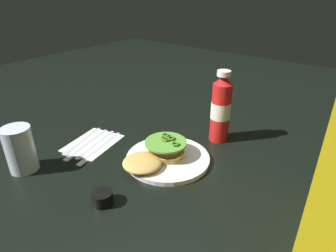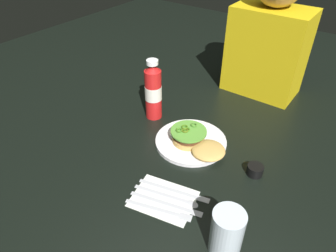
{
  "view_description": "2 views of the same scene",
  "coord_description": "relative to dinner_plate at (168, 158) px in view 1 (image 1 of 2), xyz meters",
  "views": [
    {
      "loc": [
        0.5,
        0.48,
        0.48
      ],
      "look_at": [
        -0.13,
        -0.01,
        0.08
      ],
      "focal_mm": 30.59,
      "sensor_mm": 36.0,
      "label": 1
    },
    {
      "loc": [
        0.36,
        -0.69,
        0.7
      ],
      "look_at": [
        -0.15,
        0.0,
        0.06
      ],
      "focal_mm": 32.68,
      "sensor_mm": 36.0,
      "label": 2
    }
  ],
  "objects": [
    {
      "name": "ground_plane",
      "position": [
        0.07,
        -0.03,
        -0.01
      ],
      "size": [
        3.0,
        3.0,
        0.0
      ],
      "primitive_type": "plane",
      "color": "black"
    },
    {
      "name": "dinner_plate",
      "position": [
        0.0,
        0.0,
        0.0
      ],
      "size": [
        0.25,
        0.25,
        0.01
      ],
      "primitive_type": "cylinder",
      "color": "white",
      "rests_on": "ground_plane"
    },
    {
      "name": "burger_sandwich",
      "position": [
        0.03,
        -0.02,
        0.03
      ],
      "size": [
        0.21,
        0.13,
        0.05
      ],
      "color": "tan",
      "rests_on": "dinner_plate"
    },
    {
      "name": "ketchup_bottle",
      "position": [
        -0.21,
        0.05,
        0.11
      ],
      "size": [
        0.06,
        0.06,
        0.24
      ],
      "color": "red",
      "rests_on": "ground_plane"
    },
    {
      "name": "water_glass",
      "position": [
        0.29,
        -0.3,
        0.06
      ],
      "size": [
        0.08,
        0.08,
        0.13
      ],
      "primitive_type": "cylinder",
      "color": "silver",
      "rests_on": "ground_plane"
    },
    {
      "name": "condiment_cup",
      "position": [
        0.24,
        -0.01,
        0.01
      ],
      "size": [
        0.05,
        0.05,
        0.03
      ],
      "primitive_type": "cylinder",
      "color": "black",
      "rests_on": "ground_plane"
    },
    {
      "name": "napkin",
      "position": [
        0.07,
        -0.26,
        -0.01
      ],
      "size": [
        0.2,
        0.17,
        0.0
      ],
      "primitive_type": "cube",
      "rotation": [
        0.0,
        0.0,
        0.21
      ],
      "color": "white",
      "rests_on": "ground_plane"
    },
    {
      "name": "fork_utensil",
      "position": [
        0.1,
        -0.29,
        -0.0
      ],
      "size": [
        0.19,
        0.08,
        0.0
      ],
      "color": "silver",
      "rests_on": "napkin"
    },
    {
      "name": "butter_knife",
      "position": [
        0.1,
        -0.27,
        -0.0
      ],
      "size": [
        0.21,
        0.07,
        0.0
      ],
      "color": "silver",
      "rests_on": "napkin"
    },
    {
      "name": "spoon_utensil",
      "position": [
        0.1,
        -0.24,
        -0.0
      ],
      "size": [
        0.19,
        0.06,
        0.0
      ],
      "color": "silver",
      "rests_on": "napkin"
    },
    {
      "name": "steak_knife",
      "position": [
        0.09,
        -0.21,
        -0.0
      ],
      "size": [
        0.22,
        0.07,
        0.0
      ],
      "color": "silver",
      "rests_on": "napkin"
    }
  ]
}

